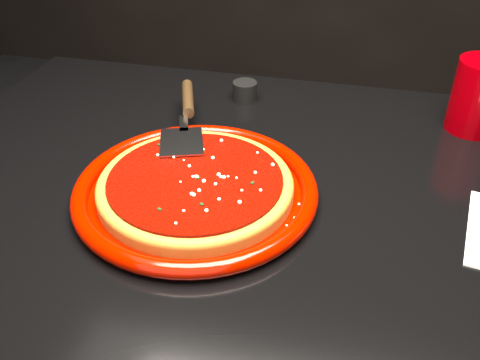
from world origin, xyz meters
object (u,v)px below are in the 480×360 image
plate (196,190)px  ramekin (245,91)px  table (273,348)px  cup (479,96)px  pizza_server (186,116)px

plate → ramekin: ramekin is taller
ramekin → table: bearing=-66.8°
plate → cup: 0.52m
table → ramekin: 0.50m
table → pizza_server: bearing=148.8°
table → ramekin: size_ratio=25.29×
ramekin → cup: bearing=-2.8°
table → plate: 0.41m
table → ramekin: (-0.12, 0.28, 0.39)m
cup → ramekin: cup is taller
table → plate: bearing=-159.2°
plate → ramekin: size_ratio=7.59×
table → cup: 0.59m
pizza_server → ramekin: 0.19m
cup → plate: bearing=-143.6°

